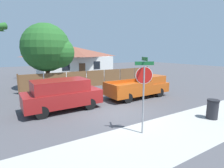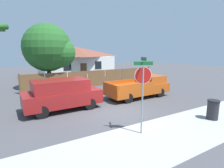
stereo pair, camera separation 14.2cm
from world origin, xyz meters
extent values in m
plane|color=#47474C|center=(0.00, 0.00, 0.00)|extent=(80.00, 80.00, 0.00)
cube|color=#A3A39E|center=(0.00, -3.60, 0.00)|extent=(36.00, 3.20, 0.01)
cube|color=brown|center=(-3.57, 7.92, 0.82)|extent=(1.96, 0.06, 1.64)
cube|color=brown|center=(-1.52, 7.92, 0.82)|extent=(1.96, 0.06, 1.64)
cube|color=brown|center=(0.52, 7.92, 0.82)|extent=(1.96, 0.06, 1.64)
cube|color=brown|center=(2.57, 7.92, 0.82)|extent=(1.96, 0.06, 1.64)
cube|color=brown|center=(4.61, 7.92, 0.82)|extent=(1.96, 0.06, 1.64)
cube|color=brown|center=(6.66, 7.92, 0.82)|extent=(1.96, 0.06, 1.64)
cube|color=brown|center=(8.71, 7.92, 0.82)|extent=(1.96, 0.06, 1.64)
cube|color=brown|center=(-4.59, 7.92, 0.87)|extent=(0.12, 0.12, 1.74)
cube|color=brown|center=(9.73, 7.92, 0.87)|extent=(0.12, 0.12, 1.74)
cube|color=white|center=(3.58, 17.45, 1.43)|extent=(9.96, 6.63, 2.85)
pyramid|color=brown|center=(3.58, 17.45, 3.58)|extent=(10.76, 7.16, 1.45)
cube|color=black|center=(1.34, 14.12, 1.66)|extent=(1.00, 0.04, 1.10)
cube|color=black|center=(5.82, 14.12, 1.66)|extent=(1.00, 0.04, 1.10)
cube|color=brown|center=(3.58, 14.12, 1.00)|extent=(0.90, 0.04, 2.00)
cylinder|color=brown|center=(-1.94, 9.12, 1.12)|extent=(0.40, 0.40, 2.23)
sphere|color=#235B23|center=(-1.94, 9.12, 3.91)|extent=(4.48, 4.48, 4.48)
sphere|color=#266326|center=(-0.93, 8.56, 3.46)|extent=(2.91, 2.91, 2.91)
cone|color=#235B23|center=(-5.38, 5.28, 4.99)|extent=(0.44, 1.72, 0.70)
cube|color=maroon|center=(-2.55, 2.04, 0.76)|extent=(4.59, 2.05, 0.85)
cube|color=maroon|center=(-2.66, 2.04, 1.54)|extent=(3.23, 1.87, 0.70)
cube|color=black|center=(-1.15, 2.08, 1.54)|extent=(0.10, 1.72, 0.58)
cylinder|color=black|center=(-1.16, 2.94, 0.35)|extent=(0.71, 0.22, 0.71)
cylinder|color=black|center=(-1.12, 1.21, 0.35)|extent=(0.71, 0.22, 0.71)
cylinder|color=black|center=(-3.98, 2.87, 0.35)|extent=(0.71, 0.22, 0.71)
cylinder|color=black|center=(-3.94, 1.15, 0.35)|extent=(0.71, 0.22, 0.71)
cube|color=#B74C14|center=(3.29, 2.04, 0.70)|extent=(5.17, 2.09, 0.73)
cube|color=#B74C14|center=(4.70, 2.08, 1.36)|extent=(1.68, 1.85, 0.58)
cube|color=#B74C14|center=(2.40, 2.96, 1.20)|extent=(3.22, 0.15, 0.26)
cube|color=#B74C14|center=(2.44, 1.09, 1.20)|extent=(3.22, 0.15, 0.26)
cube|color=#B74C14|center=(0.77, 1.98, 1.20)|extent=(0.12, 1.87, 0.26)
cylinder|color=black|center=(4.86, 2.95, 0.35)|extent=(0.70, 0.22, 0.70)
cylinder|color=black|center=(4.90, 1.21, 0.35)|extent=(0.70, 0.22, 0.70)
cylinder|color=black|center=(1.68, 2.88, 0.35)|extent=(0.70, 0.22, 0.70)
cylinder|color=black|center=(1.72, 1.13, 0.35)|extent=(0.70, 0.22, 0.70)
cylinder|color=gray|center=(-0.49, -2.91, 1.48)|extent=(0.07, 0.07, 2.96)
cylinder|color=red|center=(-0.49, -2.91, 2.56)|extent=(0.64, 0.31, 0.69)
cylinder|color=white|center=(-0.49, -2.91, 2.56)|extent=(0.67, 0.31, 0.73)
cube|color=#19602D|center=(-0.49, -2.91, 3.06)|extent=(0.74, 0.35, 0.15)
cube|color=#19602D|center=(-0.49, -2.91, 3.24)|extent=(0.32, 0.67, 0.15)
cylinder|color=#28282D|center=(3.82, -3.55, 0.48)|extent=(0.57, 0.57, 0.96)
cylinder|color=black|center=(3.82, -3.55, 1.00)|extent=(0.61, 0.61, 0.08)
camera|label=1|loc=(-5.36, -8.34, 3.52)|focal=28.00mm
camera|label=2|loc=(-5.24, -8.41, 3.52)|focal=28.00mm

